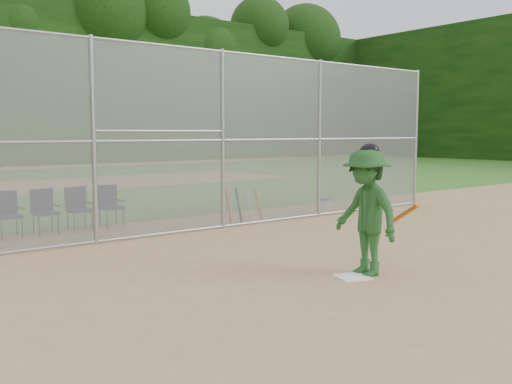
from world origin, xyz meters
TOP-DOWN VIEW (x-y plane):
  - ground at (0.00, 0.00)m, footprint 100.00×100.00m
  - grass_strip at (0.00, 18.00)m, footprint 100.00×100.00m
  - dirt_patch_far at (0.00, 18.00)m, footprint 24.00×24.00m
  - backstop_fence at (0.00, 5.00)m, footprint 16.09×0.09m
  - home_plate at (0.01, 0.16)m, footprint 0.58×0.58m
  - batter_at_plate at (0.30, 0.16)m, footprint 1.03×1.44m
  - water_cooler at (4.39, 5.22)m, footprint 0.34×0.34m
  - spare_bats at (1.91, 5.45)m, footprint 0.96×0.36m
  - chair_2 at (-3.17, 6.72)m, footprint 0.54×0.52m
  - chair_3 at (-2.43, 6.72)m, footprint 0.54×0.52m
  - chair_4 at (-1.68, 6.72)m, footprint 0.54×0.52m
  - chair_5 at (-0.94, 6.72)m, footprint 0.54×0.52m

SIDE VIEW (x-z plane):
  - ground at x=0.00m, z-range 0.00..0.00m
  - grass_strip at x=0.00m, z-range 0.01..0.01m
  - dirt_patch_far at x=0.00m, z-range 0.01..0.01m
  - home_plate at x=0.01m, z-range 0.00..0.02m
  - water_cooler at x=4.39m, z-range 0.00..0.43m
  - spare_bats at x=1.91m, z-range -0.01..0.83m
  - chair_2 at x=-3.17m, z-range 0.00..0.96m
  - chair_3 at x=-2.43m, z-range 0.00..0.96m
  - chair_4 at x=-1.68m, z-range 0.00..0.96m
  - chair_5 at x=-0.94m, z-range 0.00..0.96m
  - batter_at_plate at x=0.30m, z-range -0.03..1.98m
  - backstop_fence at x=0.00m, z-range 0.07..4.07m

